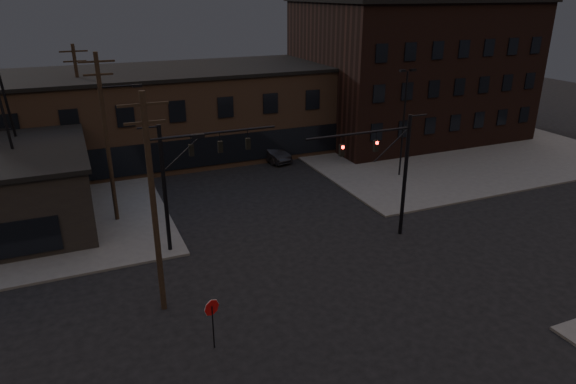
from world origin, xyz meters
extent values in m
plane|color=black|center=(0.00, 0.00, 0.00)|extent=(140.00, 140.00, 0.00)
cube|color=#474744|center=(22.00, 22.00, 0.07)|extent=(30.00, 30.00, 0.15)
cube|color=brown|center=(0.00, 28.00, 4.00)|extent=(40.00, 12.00, 8.00)
cube|color=black|center=(22.00, 26.00, 7.00)|extent=(22.00, 16.00, 14.00)
cylinder|color=black|center=(6.50, 4.50, 4.00)|extent=(0.24, 0.24, 8.00)
cylinder|color=black|center=(3.00, 4.50, 7.20)|extent=(7.00, 0.14, 0.14)
cube|color=#FF140C|center=(4.17, 4.50, 6.30)|extent=(0.28, 0.22, 0.70)
cube|color=#FF140C|center=(1.83, 4.50, 6.30)|extent=(0.28, 0.22, 0.70)
cylinder|color=black|center=(-8.00, 8.00, 4.00)|extent=(0.24, 0.24, 8.00)
cylinder|color=black|center=(-4.50, 8.00, 7.20)|extent=(7.00, 0.14, 0.14)
cube|color=black|center=(-6.25, 8.00, 6.30)|extent=(0.28, 0.22, 0.70)
cube|color=black|center=(-4.50, 8.00, 6.30)|extent=(0.28, 0.22, 0.70)
cube|color=black|center=(-2.75, 8.00, 6.30)|extent=(0.28, 0.22, 0.70)
cylinder|color=black|center=(-8.00, -2.00, 1.10)|extent=(0.06, 0.06, 2.20)
cylinder|color=maroon|center=(-8.00, -1.98, 2.10)|extent=(0.72, 0.33, 0.76)
cylinder|color=black|center=(-9.50, 2.00, 5.50)|extent=(0.28, 0.28, 11.00)
cube|color=black|center=(-9.50, 2.00, 10.40)|extent=(2.20, 0.12, 0.12)
cube|color=black|center=(-9.50, 2.00, 9.60)|extent=(1.80, 0.12, 0.12)
cube|color=black|center=(-7.20, 2.00, 8.75)|extent=(0.60, 0.25, 0.18)
cylinder|color=black|center=(-10.50, 14.00, 5.75)|extent=(0.28, 0.28, 11.50)
cube|color=black|center=(-10.50, 14.00, 10.90)|extent=(2.20, 0.12, 0.12)
cube|color=black|center=(-10.50, 14.00, 10.10)|extent=(1.80, 0.12, 0.12)
cube|color=black|center=(-8.20, 14.00, 9.25)|extent=(0.60, 0.25, 0.18)
cylinder|color=black|center=(-11.50, 26.00, 5.50)|extent=(0.28, 0.28, 11.00)
cube|color=black|center=(-11.50, 26.00, 10.40)|extent=(2.20, 0.12, 0.12)
cube|color=black|center=(-11.50, 26.00, 9.60)|extent=(1.80, 0.12, 0.12)
cylinder|color=black|center=(13.00, 14.00, 4.50)|extent=(0.14, 0.14, 9.00)
cube|color=black|center=(12.50, 14.00, 9.05)|extent=(0.50, 0.28, 0.18)
cube|color=black|center=(13.50, 14.00, 9.05)|extent=(0.50, 0.28, 0.18)
cylinder|color=black|center=(19.00, 19.00, 4.50)|extent=(0.14, 0.14, 9.00)
cube|color=black|center=(18.50, 19.00, 9.05)|extent=(0.50, 0.28, 0.18)
cube|color=black|center=(19.50, 19.00, 9.05)|extent=(0.50, 0.28, 0.18)
imported|color=black|center=(14.36, 22.97, 0.89)|extent=(4.53, 2.33, 1.47)
imported|color=#B6B6B8|center=(18.77, 21.89, 0.82)|extent=(4.98, 3.60, 1.34)
imported|color=black|center=(4.41, 22.59, 0.78)|extent=(2.69, 4.99, 1.56)
camera|label=1|loc=(-12.44, -20.73, 14.96)|focal=32.00mm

